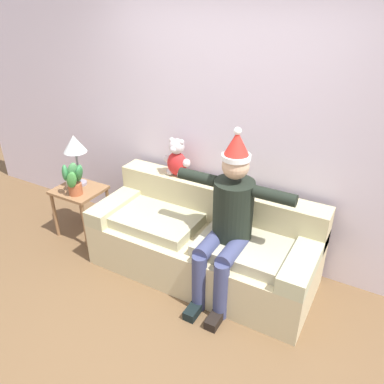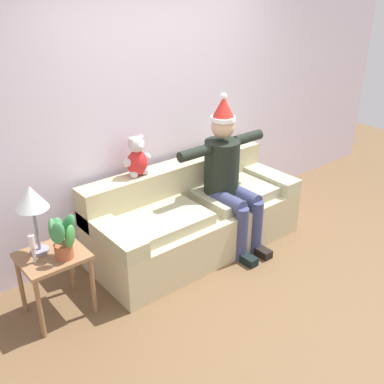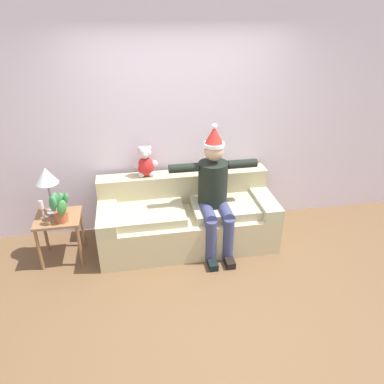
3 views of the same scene
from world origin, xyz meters
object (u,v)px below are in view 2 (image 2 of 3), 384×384
(person_seated, at_px, (228,173))
(potted_plant, at_px, (62,237))
(teddy_bear, at_px, (137,158))
(candle_tall, at_px, (32,245))
(side_table, at_px, (54,265))
(couch, at_px, (193,217))
(table_lamp, at_px, (32,201))

(person_seated, distance_m, potted_plant, 1.71)
(teddy_bear, bearing_deg, candle_tall, -162.60)
(person_seated, xyz_separation_m, side_table, (-1.77, 0.07, -0.32))
(person_seated, relative_size, side_table, 2.76)
(potted_plant, height_order, candle_tall, potted_plant)
(couch, height_order, candle_tall, couch)
(table_lamp, bearing_deg, couch, -0.05)
(teddy_bear, distance_m, potted_plant, 1.09)
(table_lamp, relative_size, potted_plant, 1.57)
(person_seated, bearing_deg, table_lamp, 174.94)
(candle_tall, bearing_deg, potted_plant, -20.65)
(side_table, distance_m, table_lamp, 0.55)
(teddy_bear, height_order, candle_tall, teddy_bear)
(side_table, height_order, table_lamp, table_lamp)
(couch, height_order, teddy_bear, teddy_bear)
(couch, distance_m, teddy_bear, 0.84)
(teddy_bear, xyz_separation_m, side_table, (-1.02, -0.34, -0.53))
(side_table, bearing_deg, table_lamp, 122.09)
(side_table, distance_m, potted_plant, 0.30)
(person_seated, height_order, potted_plant, person_seated)
(candle_tall, bearing_deg, table_lamp, 52.26)
(teddy_bear, relative_size, table_lamp, 0.68)
(teddy_bear, xyz_separation_m, table_lamp, (-1.08, -0.26, 0.01))
(couch, xyz_separation_m, teddy_bear, (-0.45, 0.26, 0.66))
(person_seated, bearing_deg, candle_tall, 178.38)
(teddy_bear, relative_size, side_table, 0.69)
(person_seated, xyz_separation_m, table_lamp, (-1.83, 0.16, 0.22))
(potted_plant, bearing_deg, side_table, 123.57)
(table_lamp, height_order, candle_tall, table_lamp)
(side_table, distance_m, candle_tall, 0.28)
(person_seated, bearing_deg, teddy_bear, 150.76)
(potted_plant, xyz_separation_m, candle_tall, (-0.20, 0.08, -0.03))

